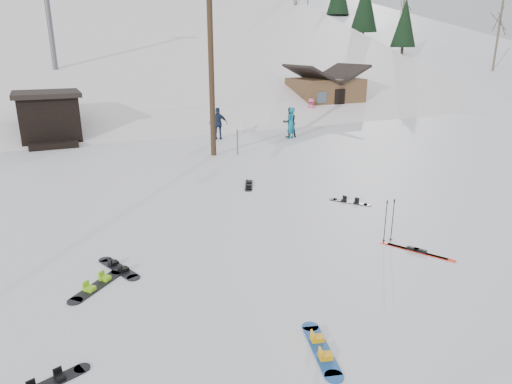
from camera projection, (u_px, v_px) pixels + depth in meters
name	position (u px, v px, depth m)	size (l,w,h in m)	color
ground	(358.00, 303.00, 9.45)	(200.00, 200.00, 0.00)	silver
ski_slope	(95.00, 181.00, 60.46)	(60.00, 75.00, 45.00)	white
ridge_right	(352.00, 154.00, 71.33)	(34.00, 85.00, 36.00)	silver
treeline_right	(382.00, 87.00, 60.27)	(20.00, 60.00, 10.00)	black
treeline_crest	(67.00, 75.00, 83.48)	(50.00, 6.00, 10.00)	black
utility_pole	(211.00, 55.00, 20.89)	(2.00, 0.26, 9.00)	#3A2819
trail_sign	(237.00, 129.00, 22.01)	(0.50, 0.09, 1.85)	#595B60
lift_hut	(49.00, 117.00, 25.02)	(3.40, 4.10, 2.75)	black
lift_tower_near	(47.00, 4.00, 31.25)	(2.20, 0.36, 8.00)	#595B60
cabin	(325.00, 94.00, 35.77)	(5.39, 4.40, 3.77)	brown
hero_snowboard	(321.00, 349.00, 7.97)	(0.69, 1.64, 0.12)	#184DA0
hero_skis	(417.00, 251.00, 11.79)	(0.99, 1.78, 0.10)	red
ski_poles	(389.00, 221.00, 12.22)	(0.33, 0.09, 1.21)	black
board_scatter_a	(47.00, 384.00, 7.14)	(1.34, 0.62, 0.10)	black
board_scatter_b	(119.00, 268.00, 10.89)	(0.77, 1.54, 0.11)	black
board_scatter_c	(98.00, 285.00, 10.11)	(1.35, 1.27, 0.12)	black
board_scatter_d	(350.00, 202.00, 15.53)	(0.98, 1.25, 0.10)	black
board_scatter_f	(249.00, 185.00, 17.38)	(0.81, 1.39, 0.11)	black
skier_teal	(291.00, 123.00, 26.08)	(0.65, 0.43, 1.78)	#0D6E86
skier_dark	(290.00, 122.00, 26.44)	(0.84, 0.66, 1.73)	black
skier_pink	(311.00, 109.00, 32.99)	(0.97, 0.56, 1.50)	#DF4E88
skier_navy	(218.00, 124.00, 25.80)	(1.06, 0.44, 1.81)	#18253D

